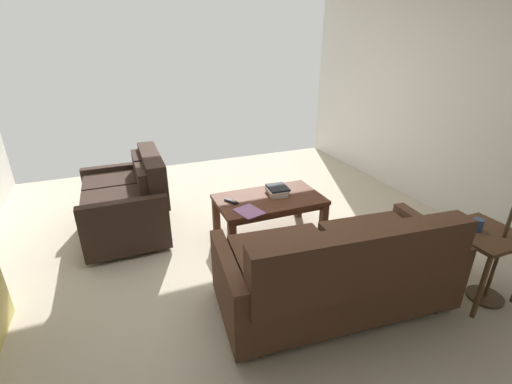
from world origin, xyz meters
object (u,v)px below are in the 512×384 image
object	(u,v)px
sofa_main	(339,269)
loose_magazine	(249,211)
end_table	(482,242)
loveseat_near	(129,201)
book_stack	(277,190)
tv_remote	(231,201)
coffee_mug	(477,225)
coffee_table	(269,204)

from	to	relation	value
sofa_main	loose_magazine	bearing A→B (deg)	-70.49
end_table	loose_magazine	bearing A→B (deg)	-40.00
end_table	loveseat_near	bearing A→B (deg)	-39.86
loveseat_near	end_table	distance (m)	3.30
end_table	book_stack	xyz separation A→B (m)	(1.06, -1.53, -0.00)
loveseat_near	tv_remote	xyz separation A→B (m)	(-0.96, 0.60, 0.09)
loose_magazine	tv_remote	bearing A→B (deg)	-87.70
sofa_main	loveseat_near	xyz separation A→B (m)	(1.39, -1.85, 0.01)
book_stack	loose_magazine	size ratio (longest dim) A/B	1.06
sofa_main	coffee_mug	world-z (taller)	sofa_main
coffee_mug	loose_magazine	distance (m)	1.89
sofa_main	book_stack	bearing A→B (deg)	-93.41
loveseat_near	end_table	xyz separation A→B (m)	(-2.53, 2.11, 0.12)
sofa_main	coffee_mug	size ratio (longest dim) A/B	18.12
tv_remote	loose_magazine	bearing A→B (deg)	108.48
sofa_main	loose_magazine	xyz separation A→B (m)	(0.35, -0.99, 0.09)
sofa_main	tv_remote	size ratio (longest dim) A/B	11.35
coffee_table	tv_remote	xyz separation A→B (m)	(0.40, -0.04, 0.08)
end_table	coffee_mug	world-z (taller)	coffee_mug
tv_remote	loose_magazine	world-z (taller)	tv_remote
sofa_main	coffee_table	world-z (taller)	sofa_main
coffee_mug	loveseat_near	bearing A→B (deg)	-39.89
loose_magazine	coffee_table	bearing A→B (deg)	-160.62
coffee_table	sofa_main	bearing A→B (deg)	91.92
sofa_main	coffee_table	bearing A→B (deg)	-88.08
tv_remote	loose_magazine	distance (m)	0.28
coffee_table	coffee_mug	size ratio (longest dim) A/B	10.69
end_table	loose_magazine	distance (m)	1.94
coffee_table	loose_magazine	size ratio (longest dim) A/B	4.17
end_table	book_stack	bearing A→B (deg)	-55.23
coffee_table	loose_magazine	bearing A→B (deg)	35.57
sofa_main	coffee_table	distance (m)	1.21
sofa_main	coffee_table	xyz separation A→B (m)	(0.04, -1.21, 0.02)
coffee_mug	coffee_table	bearing A→B (deg)	-51.70
end_table	loose_magazine	size ratio (longest dim) A/B	2.22
coffee_table	loose_magazine	xyz separation A→B (m)	(0.31, 0.22, 0.07)
loveseat_near	end_table	bearing A→B (deg)	140.14
coffee_mug	loose_magazine	world-z (taller)	coffee_mug
sofa_main	loveseat_near	size ratio (longest dim) A/B	1.58
loose_magazine	book_stack	bearing A→B (deg)	-162.47
sofa_main	book_stack	world-z (taller)	sofa_main
loveseat_near	coffee_mug	size ratio (longest dim) A/B	11.45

